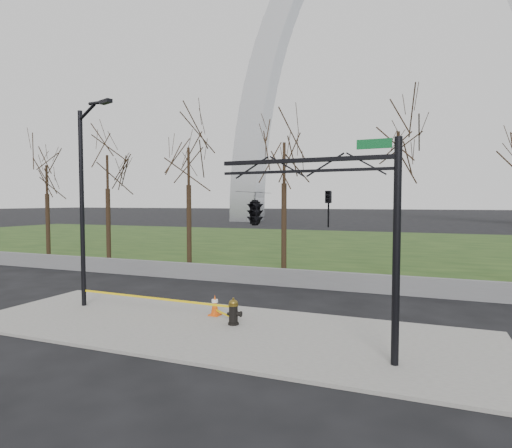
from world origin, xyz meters
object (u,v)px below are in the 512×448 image
at_px(traffic_cone, 215,305).
at_px(street_light, 84,193).
at_px(fire_hydrant, 234,312).
at_px(traffic_signal_mast, 279,209).

distance_m(traffic_cone, street_light, 6.95).
relative_size(fire_hydrant, traffic_signal_mast, 0.16).
distance_m(street_light, traffic_signal_mast, 9.00).
relative_size(traffic_cone, traffic_signal_mast, 0.13).
bearing_deg(traffic_signal_mast, fire_hydrant, 146.56).
xyz_separation_m(street_light, traffic_signal_mast, (8.80, -1.76, -0.55)).
xyz_separation_m(fire_hydrant, traffic_signal_mast, (2.16, -1.59, 3.62)).
distance_m(fire_hydrant, traffic_signal_mast, 4.50).
bearing_deg(street_light, traffic_cone, 26.64).
bearing_deg(traffic_cone, traffic_signal_mast, -36.16).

